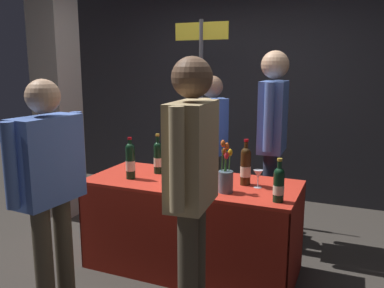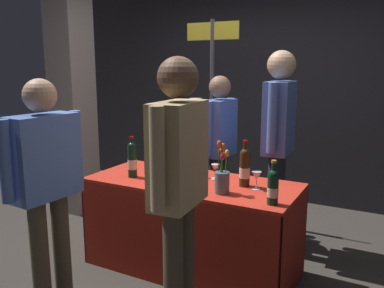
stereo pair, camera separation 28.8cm
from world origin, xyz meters
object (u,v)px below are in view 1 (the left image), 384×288
object	(u,v)px
featured_wine_bottle	(130,160)
tasting_table	(192,208)
wine_glass_near_vendor	(258,175)
flower_vase	(226,177)
display_bottle_0	(279,184)
taster_foreground_right	(49,178)
concrete_pillar	(57,87)
booth_signpost	(201,96)
wine_glass_mid	(214,168)
vendor_presenter	(211,141)

from	to	relation	value
featured_wine_bottle	tasting_table	bearing A→B (deg)	15.27
wine_glass_near_vendor	flower_vase	size ratio (longest dim) A/B	0.35
featured_wine_bottle	display_bottle_0	distance (m)	1.22
tasting_table	taster_foreground_right	distance (m)	1.18
featured_wine_bottle	wine_glass_near_vendor	size ratio (longest dim) A/B	2.49
display_bottle_0	flower_vase	world-z (taller)	flower_vase
concrete_pillar	display_bottle_0	distance (m)	2.75
concrete_pillar	wine_glass_near_vendor	size ratio (longest dim) A/B	20.76
concrete_pillar	flower_vase	bearing A→B (deg)	-19.49
flower_vase	booth_signpost	bearing A→B (deg)	118.41
booth_signpost	wine_glass_mid	bearing A→B (deg)	-62.87
featured_wine_bottle	flower_vase	world-z (taller)	flower_vase
display_bottle_0	featured_wine_bottle	bearing A→B (deg)	175.36
wine_glass_near_vendor	flower_vase	world-z (taller)	flower_vase
display_bottle_0	vendor_presenter	bearing A→B (deg)	129.47
featured_wine_bottle	vendor_presenter	world-z (taller)	vendor_presenter
tasting_table	flower_vase	world-z (taller)	flower_vase
featured_wine_bottle	flower_vase	size ratio (longest dim) A/B	0.88
wine_glass_near_vendor	wine_glass_mid	size ratio (longest dim) A/B	1.13
vendor_presenter	taster_foreground_right	size ratio (longest dim) A/B	0.99
concrete_pillar	wine_glass_near_vendor	distance (m)	2.50
vendor_presenter	booth_signpost	world-z (taller)	booth_signpost
flower_vase	featured_wine_bottle	bearing A→B (deg)	177.13
featured_wine_bottle	flower_vase	bearing A→B (deg)	-2.87
wine_glass_mid	concrete_pillar	bearing A→B (deg)	167.04
tasting_table	wine_glass_mid	size ratio (longest dim) A/B	13.79
tasting_table	display_bottle_0	xyz separation A→B (m)	(0.73, -0.23, 0.35)
concrete_pillar	tasting_table	world-z (taller)	concrete_pillar
featured_wine_bottle	vendor_presenter	distance (m)	1.02
tasting_table	wine_glass_near_vendor	distance (m)	0.62
concrete_pillar	booth_signpost	bearing A→B (deg)	21.60
concrete_pillar	taster_foreground_right	bearing A→B (deg)	-50.98
display_bottle_0	wine_glass_mid	bearing A→B (deg)	147.78
tasting_table	featured_wine_bottle	bearing A→B (deg)	-164.73
concrete_pillar	booth_signpost	distance (m)	1.56
featured_wine_bottle	display_bottle_0	xyz separation A→B (m)	(1.22, -0.10, -0.03)
wine_glass_mid	flower_vase	size ratio (longest dim) A/B	0.31
tasting_table	featured_wine_bottle	world-z (taller)	featured_wine_bottle
featured_wine_bottle	taster_foreground_right	xyz separation A→B (m)	(-0.13, -0.78, 0.05)
concrete_pillar	tasting_table	size ratio (longest dim) A/B	1.70
flower_vase	vendor_presenter	world-z (taller)	vendor_presenter
featured_wine_bottle	booth_signpost	size ratio (longest dim) A/B	0.16
featured_wine_bottle	display_bottle_0	bearing A→B (deg)	-4.64
tasting_table	display_bottle_0	world-z (taller)	display_bottle_0
tasting_table	wine_glass_near_vendor	size ratio (longest dim) A/B	12.24
featured_wine_bottle	wine_glass_near_vendor	world-z (taller)	featured_wine_bottle
flower_vase	concrete_pillar	bearing A→B (deg)	160.51
wine_glass_mid	wine_glass_near_vendor	bearing A→B (deg)	-16.26
wine_glass_near_vendor	featured_wine_bottle	bearing A→B (deg)	-170.95
concrete_pillar	featured_wine_bottle	bearing A→B (deg)	-28.34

